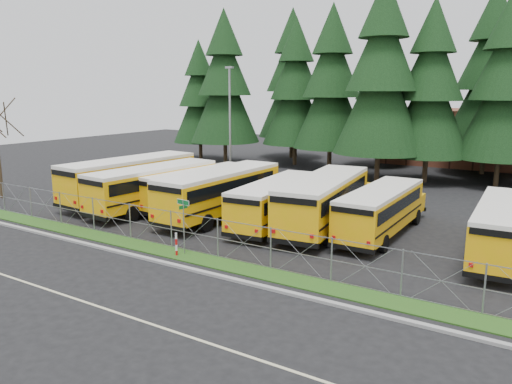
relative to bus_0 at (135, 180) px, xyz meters
The scene contains 27 objects.
ground 15.02m from the bus_0, 23.46° to the right, with size 120.00×120.00×0.00m, color black.
curb 16.49m from the bus_0, 33.43° to the right, with size 50.00×0.25×0.12m, color gray.
grass_verge 15.77m from the bus_0, 29.16° to the right, with size 50.00×1.40×0.06m, color #184413.
road_lane_line 19.62m from the bus_0, 45.51° to the right, with size 50.00×0.12×0.01m, color beige.
chainlink_fence 15.37m from the bus_0, 26.88° to the right, with size 44.00×0.10×2.00m, color gray, non-canonical shape.
brick_building 39.37m from the bus_0, 59.95° to the left, with size 22.00×10.00×6.00m, color brown.
bus_0 is the anchor object (origin of this frame).
bus_1 3.29m from the bus_0, 16.27° to the right, with size 2.73×11.55×3.03m, color #EEB107, non-canonical shape.
bus_2 5.77m from the bus_0, ahead, with size 2.48×10.50×2.75m, color #EEB107, non-canonical shape.
bus_3 8.20m from the bus_0, ahead, with size 2.79×11.83×3.10m, color #EEB107, non-canonical shape.
bus_4 12.18m from the bus_0, ahead, with size 2.48×10.51×2.76m, color #EEB107, non-canonical shape.
bus_5 14.90m from the bus_0, ahead, with size 2.82×11.93×3.13m, color #EEB107, non-canonical shape.
bus_6 18.26m from the bus_0, ahead, with size 2.45×10.39×2.72m, color #EEB107, non-canonical shape.
bus_east 24.49m from the bus_0, ahead, with size 2.49×10.54×2.76m, color #EEB107, non-canonical shape.
street_sign 13.25m from the bus_0, 34.10° to the right, with size 0.84×0.55×2.81m.
striped_bollard 13.42m from the bus_0, 35.99° to the right, with size 0.11×0.11×1.20m, color #B20C0C.
light_standard 11.62m from the bus_0, 85.25° to the left, with size 0.70×0.35×10.14m.
conifer_0 24.29m from the bus_0, 116.75° to the left, with size 6.28×6.28×13.88m, color black, non-canonical shape.
conifer_1 21.49m from the bus_0, 106.67° to the left, with size 7.57×7.57×16.74m, color black, non-canonical shape.
conifer_2 23.86m from the bus_0, 87.23° to the left, with size 7.13×7.13×15.76m, color black, non-canonical shape.
conifer_3 22.65m from the bus_0, 73.21° to the left, with size 7.43×7.43×16.42m, color black, non-canonical shape.
conifer_4 22.62m from the bus_0, 54.80° to the left, with size 8.02×8.02×17.73m, color black, non-canonical shape.
conifer_5 26.20m from the bus_0, 50.95° to the left, with size 7.21×7.21×15.95m, color black, non-canonical shape.
conifer_6 30.88m from the bus_0, 43.98° to the left, with size 7.29×7.29×16.13m, color black, non-canonical shape.
conifer_10 29.10m from the bus_0, 94.25° to the left, with size 7.96×7.96×17.60m, color black, non-canonical shape.
conifer_11 29.49m from the bus_0, 71.54° to the left, with size 7.13×7.13×15.78m, color black, non-canonical shape.
conifer_12 34.36m from the bus_0, 54.02° to the left, with size 8.14×8.14×18.00m, color black, non-canonical shape.
Camera 1 is at (13.05, -19.79, 8.07)m, focal length 35.00 mm.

